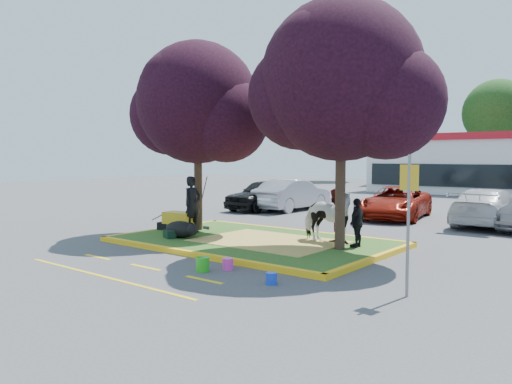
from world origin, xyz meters
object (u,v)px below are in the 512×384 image
Objects in this scene: handler at (192,205)px; bucket_pink at (228,264)px; wheelbarrow at (179,218)px; bucket_blue at (271,278)px; sign_post at (409,209)px; calf at (181,229)px; bucket_green at (203,264)px; car_black at (264,194)px; car_silver at (293,195)px; cow at (327,217)px.

handler reaches higher than bucket_pink.
bucket_blue is at bearing -36.28° from wheelbarrow.
calf is at bearing 177.19° from sign_post.
bucket_green is 13.89m from car_black.
wheelbarrow is at bearing 143.11° from bucket_green.
handler is 5.53× the size of bucket_green.
car_black and car_silver have the same top height.
car_black reaches higher than bucket_pink.
handler is 8.82m from sign_post.
car_silver is (-6.05, 12.57, 0.61)m from bucket_green.
calf is 10.07m from car_black.
wheelbarrow is 9.04m from car_black.
handler is 9.40m from car_silver.
calf is at bearing -64.78° from car_black.
sign_post is 0.57× the size of car_silver.
wheelbarrow is (-0.90, 0.76, 0.21)m from calf.
bucket_pink is 0.06× the size of car_silver.
sign_post is 3.17m from bucket_blue.
car_silver is (-10.62, 11.63, -0.92)m from sign_post.
cow is 0.97× the size of handler.
handler is at bearing 171.77° from sign_post.
sign_post reaches higher than bucket_blue.
bucket_pink is 0.06× the size of car_black.
bucket_blue is at bearing -159.89° from cow.
calf is 10.41m from car_silver.
sign_post is at bearing -128.36° from cow.
calf is at bearing 119.41° from cow.
bucket_green is (-4.57, -0.94, -1.54)m from sign_post.
bucket_blue is at bearing -118.76° from handler.
handler is 5.25m from bucket_green.
cow is at bearing 130.25° from car_silver.
sign_post is at bearing 18.87° from bucket_blue.
cow is 4.59m from bucket_green.
car_silver is at bearing 82.45° from calf.
wheelbarrow is 0.66× the size of sign_post.
sign_post is at bearing 5.77° from bucket_pink.
bucket_green is 0.07× the size of car_black.
handler is (-0.42, 0.93, 0.69)m from calf.
wheelbarrow is 6.52× the size of bucket_pink.
car_black reaches higher than bucket_green.
sign_post is at bearing -33.06° from calf.
cow is 4.69m from handler.
bucket_pink is at bearing 118.34° from car_silver.
handler is at bearing 106.84° from cow.
car_silver is at bearing 43.78° from cow.
bucket_pink is 13.65m from car_silver.
cow is at bearing 145.86° from sign_post.
car_black is at bearing 32.13° from car_silver.
wheelbarrow is 7.10m from bucket_blue.
bucket_pink is at bearing 57.04° from bucket_green.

